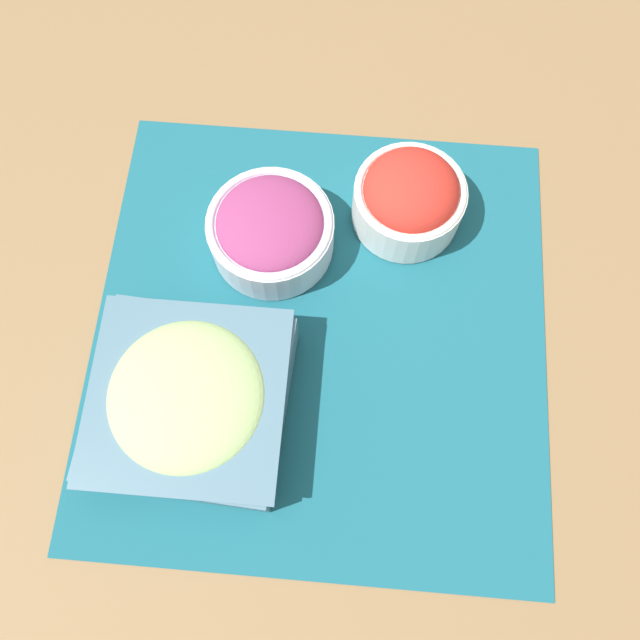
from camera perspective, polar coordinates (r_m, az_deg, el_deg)
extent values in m
plane|color=olive|center=(0.64, 0.00, -1.00)|extent=(3.00, 3.00, 0.00)
cube|color=#195B6B|center=(0.63, 0.00, -0.94)|extent=(0.47, 0.46, 0.00)
cylinder|color=white|center=(0.67, 8.02, 10.51)|extent=(0.12, 0.12, 0.05)
torus|color=white|center=(0.65, 8.33, 11.63)|extent=(0.11, 0.11, 0.01)
ellipsoid|color=red|center=(0.65, 8.33, 11.63)|extent=(0.10, 0.10, 0.05)
cylinder|color=silver|center=(0.65, -4.46, 7.84)|extent=(0.13, 0.13, 0.05)
torus|color=silver|center=(0.63, -4.62, 8.85)|extent=(0.13, 0.13, 0.01)
ellipsoid|color=#93386B|center=(0.63, -4.62, 8.85)|extent=(0.11, 0.11, 0.03)
cube|color=slate|center=(0.60, -11.64, -7.31)|extent=(0.18, 0.18, 0.05)
cube|color=slate|center=(0.58, -12.14, -6.78)|extent=(0.18, 0.18, 0.00)
ellipsoid|color=#A8CC7F|center=(0.58, -12.10, -6.82)|extent=(0.14, 0.14, 0.04)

